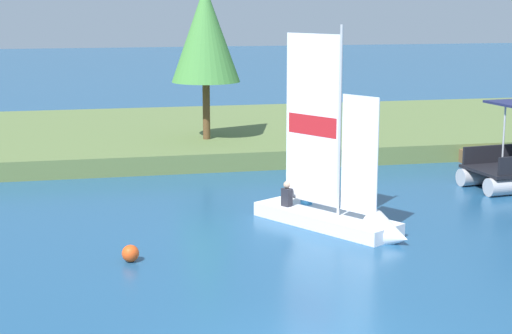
% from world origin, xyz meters
% --- Properties ---
extents(shore_bank, '(80.00, 13.83, 0.69)m').
position_xyz_m(shore_bank, '(0.00, 23.13, 0.35)').
color(shore_bank, '#5B703D').
rests_on(shore_bank, ground).
extents(shoreline_tree_midleft, '(2.71, 2.71, 6.09)m').
position_xyz_m(shoreline_tree_midleft, '(1.21, 19.58, 4.87)').
color(shoreline_tree_midleft, brown).
rests_on(shoreline_tree_midleft, shore_bank).
extents(sailboat, '(3.64, 4.92, 5.93)m').
position_xyz_m(sailboat, '(3.18, 7.81, 0.48)').
color(sailboat, white).
rests_on(sailboat, ground).
extents(channel_buoy, '(0.42, 0.42, 0.42)m').
position_xyz_m(channel_buoy, '(-2.74, 6.39, 0.21)').
color(channel_buoy, '#E54C19').
rests_on(channel_buoy, ground).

